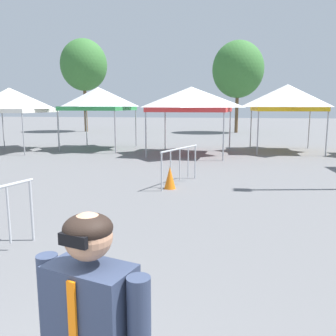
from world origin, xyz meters
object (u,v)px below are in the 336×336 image
at_px(canopy_tent_far_left, 287,98).
at_px(traffic_cone_lot_center, 170,178).
at_px(tree_behind_tents_center, 238,70).
at_px(canopy_tent_left_of_center, 98,99).
at_px(crowd_barrier_mid_lot, 180,159).
at_px(canopy_tent_behind_left, 191,99).
at_px(tree_behind_tents_left, 84,65).
at_px(canopy_tent_center, 10,100).

bearing_deg(canopy_tent_far_left, traffic_cone_lot_center, -115.29).
xyz_separation_m(canopy_tent_far_left, tree_behind_tents_center, (-2.20, 12.74, 2.60)).
height_order(canopy_tent_left_of_center, crowd_barrier_mid_lot, canopy_tent_left_of_center).
xyz_separation_m(canopy_tent_left_of_center, canopy_tent_behind_left, (4.99, -1.27, -0.06)).
distance_m(canopy_tent_far_left, crowd_barrier_mid_lot, 9.74).
xyz_separation_m(canopy_tent_far_left, tree_behind_tents_left, (-15.44, 11.87, 3.10)).
xyz_separation_m(tree_behind_tents_center, crowd_barrier_mid_lot, (-1.96, -21.34, -4.51)).
bearing_deg(canopy_tent_center, canopy_tent_behind_left, -0.19).
bearing_deg(canopy_tent_far_left, canopy_tent_behind_left, -157.53).
xyz_separation_m(canopy_tent_behind_left, tree_behind_tents_center, (2.35, 14.63, 2.70)).
bearing_deg(tree_behind_tents_left, crowd_barrier_mid_lot, -61.16).
bearing_deg(tree_behind_tents_center, canopy_tent_far_left, -80.18).
bearing_deg(canopy_tent_behind_left, canopy_tent_left_of_center, 165.72).
bearing_deg(traffic_cone_lot_center, canopy_tent_behind_left, 91.61).
bearing_deg(canopy_tent_left_of_center, canopy_tent_behind_left, -14.28).
height_order(canopy_tent_far_left, tree_behind_tents_center, tree_behind_tents_center).
bearing_deg(canopy_tent_center, canopy_tent_far_left, 7.65).
height_order(canopy_tent_left_of_center, traffic_cone_lot_center, canopy_tent_left_of_center).
xyz_separation_m(canopy_tent_behind_left, tree_behind_tents_left, (-10.88, 13.76, 3.20)).
relative_size(crowd_barrier_mid_lot, traffic_cone_lot_center, 3.18).
bearing_deg(canopy_tent_left_of_center, canopy_tent_far_left, 3.69).
bearing_deg(canopy_tent_behind_left, crowd_barrier_mid_lot, -86.63).
bearing_deg(traffic_cone_lot_center, canopy_tent_center, 142.11).
bearing_deg(traffic_cone_lot_center, canopy_tent_left_of_center, 121.15).
height_order(canopy_tent_far_left, tree_behind_tents_left, tree_behind_tents_left).
xyz_separation_m(canopy_tent_left_of_center, canopy_tent_far_left, (9.55, 0.62, 0.03)).
distance_m(canopy_tent_center, canopy_tent_left_of_center, 4.43).
xyz_separation_m(canopy_tent_left_of_center, traffic_cone_lot_center, (5.20, -8.60, -2.32)).
height_order(canopy_tent_behind_left, traffic_cone_lot_center, canopy_tent_behind_left).
relative_size(canopy_tent_far_left, tree_behind_tents_left, 0.42).
distance_m(canopy_tent_center, canopy_tent_behind_left, 9.25).
height_order(tree_behind_tents_left, traffic_cone_lot_center, tree_behind_tents_left).
height_order(canopy_tent_left_of_center, tree_behind_tents_left, tree_behind_tents_left).
relative_size(canopy_tent_left_of_center, traffic_cone_lot_center, 5.49).
relative_size(canopy_tent_center, canopy_tent_behind_left, 0.94).
relative_size(canopy_tent_behind_left, canopy_tent_far_left, 1.13).
xyz_separation_m(tree_behind_tents_left, traffic_cone_lot_center, (11.08, -21.09, -5.46)).
xyz_separation_m(canopy_tent_center, traffic_cone_lot_center, (9.45, -7.36, -2.24)).
bearing_deg(crowd_barrier_mid_lot, canopy_tent_center, 145.04).
height_order(canopy_tent_behind_left, crowd_barrier_mid_lot, canopy_tent_behind_left).
distance_m(canopy_tent_behind_left, canopy_tent_far_left, 4.93).
xyz_separation_m(canopy_tent_behind_left, crowd_barrier_mid_lot, (0.40, -6.71, -1.82)).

